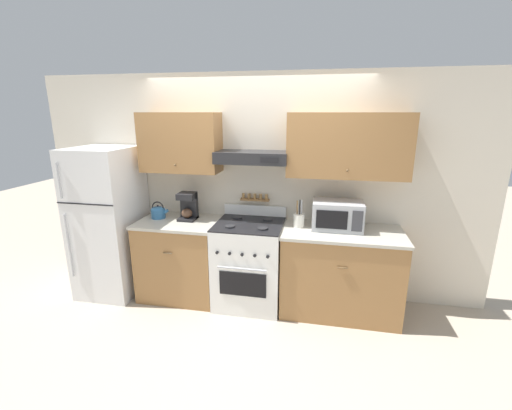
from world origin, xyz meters
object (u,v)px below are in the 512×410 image
object	(u,v)px
stove_range	(250,263)
microwave	(337,215)
coffee_maker	(188,206)
tea_kettle	(158,212)
refrigerator	(109,222)
utensil_crock	(299,220)

from	to	relation	value
stove_range	microwave	xyz separation A→B (m)	(0.93, 0.08, 0.59)
coffee_maker	microwave	world-z (taller)	coffee_maker
tea_kettle	microwave	bearing A→B (deg)	0.50
refrigerator	stove_range	bearing A→B (deg)	1.07
tea_kettle	utensil_crock	size ratio (longest dim) A/B	0.72
stove_range	tea_kettle	xyz separation A→B (m)	(-1.10, 0.07, 0.52)
stove_range	microwave	distance (m)	1.11
refrigerator	coffee_maker	bearing A→B (deg)	7.25
microwave	stove_range	bearing A→B (deg)	-174.92
microwave	utensil_crock	distance (m)	0.41
refrigerator	utensil_crock	size ratio (longest dim) A/B	5.86
tea_kettle	utensil_crock	xyz separation A→B (m)	(1.63, 0.00, 0.00)
utensil_crock	refrigerator	bearing A→B (deg)	-177.51
tea_kettle	coffee_maker	size ratio (longest dim) A/B	0.68
coffee_maker	microwave	bearing A→B (deg)	-0.23
stove_range	coffee_maker	distance (m)	0.96
microwave	tea_kettle	bearing A→B (deg)	-179.50
tea_kettle	utensil_crock	distance (m)	1.63
refrigerator	coffee_maker	distance (m)	0.98
utensil_crock	coffee_maker	bearing A→B (deg)	178.90
refrigerator	coffee_maker	size ratio (longest dim) A/B	5.51
tea_kettle	coffee_maker	distance (m)	0.37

